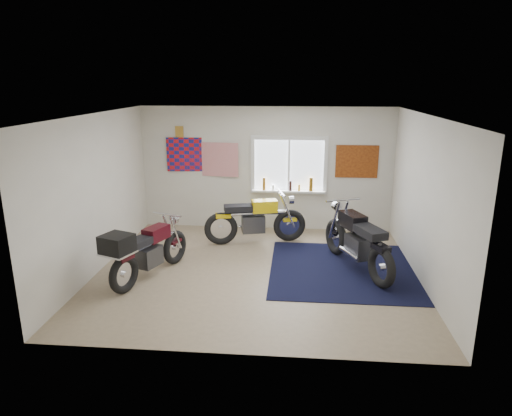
# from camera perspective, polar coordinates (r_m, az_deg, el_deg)

# --- Properties ---
(ground) EXTENTS (5.50, 5.50, 0.00)m
(ground) POSITION_cam_1_polar(r_m,az_deg,el_deg) (8.05, 0.01, -7.98)
(ground) COLOR #9E896B
(ground) RESTS_ON ground
(room_shell) EXTENTS (5.50, 5.50, 5.50)m
(room_shell) POSITION_cam_1_polar(r_m,az_deg,el_deg) (7.54, 0.01, 3.50)
(room_shell) COLOR white
(room_shell) RESTS_ON ground
(navy_rug) EXTENTS (2.51, 2.61, 0.01)m
(navy_rug) POSITION_cam_1_polar(r_m,az_deg,el_deg) (8.27, 10.63, -7.54)
(navy_rug) COLOR black
(navy_rug) RESTS_ON ground
(window_assembly) EXTENTS (1.66, 0.17, 1.26)m
(window_assembly) POSITION_cam_1_polar(r_m,az_deg,el_deg) (9.99, 4.13, 4.90)
(window_assembly) COLOR white
(window_assembly) RESTS_ON room_shell
(oil_bottles) EXTENTS (1.10, 0.09, 0.30)m
(oil_bottles) POSITION_cam_1_polar(r_m,az_deg,el_deg) (9.99, 4.53, 2.90)
(oil_bottles) COLOR #885513
(oil_bottles) RESTS_ON window_assembly
(flag_display) EXTENTS (1.60, 0.10, 1.17)m
(flag_display) POSITION_cam_1_polar(r_m,az_deg,el_deg) (10.20, -9.56, 9.39)
(flag_display) COLOR red
(flag_display) RESTS_ON room_shell
(triumph_poster) EXTENTS (0.90, 0.03, 0.70)m
(triumph_poster) POSITION_cam_1_polar(r_m,az_deg,el_deg) (10.05, 12.49, 5.69)
(triumph_poster) COLOR #A54C14
(triumph_poster) RESTS_ON room_shell
(yellow_triumph) EXTENTS (2.07, 0.76, 1.06)m
(yellow_triumph) POSITION_cam_1_polar(r_m,az_deg,el_deg) (9.30, -0.10, -1.62)
(yellow_triumph) COLOR black
(yellow_triumph) RESTS_ON ground
(black_chrome_bike) EXTENTS (1.06, 2.11, 1.15)m
(black_chrome_bike) POSITION_cam_1_polar(r_m,az_deg,el_deg) (8.18, 12.55, -4.20)
(black_chrome_bike) COLOR black
(black_chrome_bike) RESTS_ON navy_rug
(maroon_tourer) EXTENTS (1.01, 1.91, 1.00)m
(maroon_tourer) POSITION_cam_1_polar(r_m,az_deg,el_deg) (7.77, -13.79, -5.24)
(maroon_tourer) COLOR black
(maroon_tourer) RESTS_ON ground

